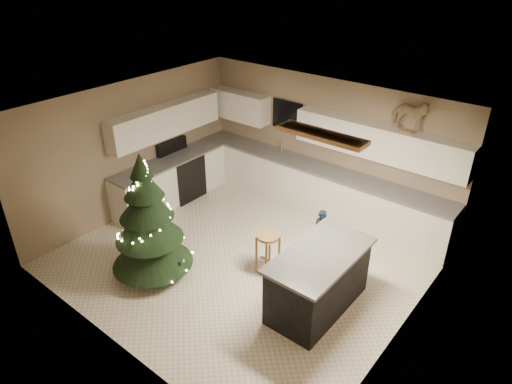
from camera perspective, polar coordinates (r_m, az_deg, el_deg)
ground_plane at (r=7.89m, az=-1.61°, el=-8.31°), size 5.50×5.50×0.00m
room_shell at (r=6.96m, az=-1.65°, el=3.20°), size 5.52×5.02×2.61m
cabinetry at (r=9.07m, az=0.68°, el=2.62°), size 5.50×3.20×2.00m
island at (r=6.74m, az=7.81°, el=-10.86°), size 0.90×1.70×0.95m
bar_stool at (r=7.30m, az=1.51°, el=-6.53°), size 0.37×0.37×0.71m
christmas_tree at (r=7.28m, az=-13.28°, el=-4.30°), size 1.33×1.29×2.13m
toddler at (r=7.86m, az=8.15°, el=-5.06°), size 0.33×0.24×0.84m
rocking_horse at (r=7.91m, az=18.61°, el=9.10°), size 0.64×0.31×0.56m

